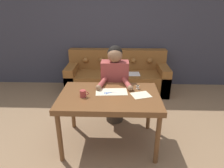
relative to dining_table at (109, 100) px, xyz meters
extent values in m
plane|color=#846647|center=(-0.05, -0.07, -0.67)|extent=(16.00, 16.00, 0.00)
cube|color=#383842|center=(-0.05, 2.23, 0.63)|extent=(8.00, 0.06, 2.60)
cube|color=brown|center=(0.00, 0.00, 0.04)|extent=(1.30, 0.85, 0.07)
cylinder|color=brown|center=(-0.59, -0.36, -0.33)|extent=(0.06, 0.06, 0.68)
cylinder|color=brown|center=(0.59, -0.36, -0.33)|extent=(0.06, 0.06, 0.68)
cylinder|color=brown|center=(-0.59, 0.36, -0.33)|extent=(0.06, 0.06, 0.68)
cylinder|color=brown|center=(0.59, 0.36, -0.33)|extent=(0.06, 0.06, 0.68)
cube|color=brown|center=(0.09, 1.78, -0.45)|extent=(2.16, 0.81, 0.44)
cube|color=brown|center=(0.09, 2.07, -0.01)|extent=(2.16, 0.22, 0.44)
cube|color=brown|center=(-0.89, 1.78, -0.37)|extent=(0.20, 0.81, 0.60)
cube|color=brown|center=(1.07, 1.78, -0.37)|extent=(0.20, 0.81, 0.60)
sphere|color=brown|center=(-0.61, 1.94, -0.01)|extent=(0.13, 0.13, 0.13)
sphere|color=brown|center=(-0.26, 1.94, -0.01)|extent=(0.13, 0.13, 0.13)
sphere|color=brown|center=(0.09, 1.94, -0.01)|extent=(0.13, 0.13, 0.13)
sphere|color=brown|center=(0.44, 1.94, -0.01)|extent=(0.13, 0.13, 0.13)
sphere|color=brown|center=(0.79, 1.94, -0.01)|extent=(0.13, 0.13, 0.13)
cube|color=white|center=(0.44, 1.67, -0.23)|extent=(0.27, 0.28, 0.00)
cylinder|color=#33281E|center=(0.06, 0.59, -0.44)|extent=(0.28, 0.28, 0.47)
cube|color=#993D38|center=(0.06, 0.59, 0.08)|extent=(0.42, 0.22, 0.56)
sphere|color=#896042|center=(0.06, 0.57, 0.45)|extent=(0.22, 0.22, 0.22)
sphere|color=black|center=(0.06, 0.60, 0.48)|extent=(0.22, 0.22, 0.22)
cylinder|color=#993D38|center=(-0.12, 0.31, 0.11)|extent=(0.14, 0.34, 0.07)
sphere|color=#896042|center=(-0.16, 0.14, 0.11)|extent=(0.08, 0.08, 0.08)
cylinder|color=#993D38|center=(0.24, 0.31, 0.11)|extent=(0.15, 0.34, 0.07)
sphere|color=#896042|center=(0.28, 0.15, 0.11)|extent=(0.08, 0.08, 0.08)
cube|color=beige|center=(0.02, 0.09, 0.08)|extent=(0.43, 0.25, 0.00)
cube|color=beige|center=(0.40, 0.01, 0.08)|extent=(0.28, 0.26, 0.00)
cube|color=silver|center=(0.10, 0.10, 0.08)|extent=(0.13, 0.07, 0.00)
cube|color=#2D569E|center=(-0.01, 0.05, 0.08)|extent=(0.09, 0.05, 0.00)
torus|color=#2D569E|center=(-0.05, 0.03, 0.08)|extent=(0.04, 0.04, 0.01)
cube|color=silver|center=(0.10, 0.07, 0.08)|extent=(0.14, 0.03, 0.00)
cube|color=#2D569E|center=(-0.01, 0.06, 0.08)|extent=(0.09, 0.02, 0.00)
torus|color=#2D569E|center=(-0.06, 0.06, 0.08)|extent=(0.04, 0.04, 0.01)
cylinder|color=silver|center=(0.03, 0.07, 0.08)|extent=(0.01, 0.01, 0.01)
cylinder|color=#9E3833|center=(-0.33, -0.07, 0.12)|extent=(0.08, 0.08, 0.09)
torus|color=#9E3833|center=(-0.28, -0.07, 0.13)|extent=(0.05, 0.01, 0.05)
cylinder|color=beige|center=(0.38, 0.21, 0.10)|extent=(0.03, 0.03, 0.04)
cylinder|color=beige|center=(0.38, 0.21, 0.12)|extent=(0.04, 0.04, 0.00)
cylinder|color=beige|center=(0.38, 0.21, 0.08)|extent=(0.04, 0.04, 0.00)
camera|label=1|loc=(0.11, -2.31, 1.20)|focal=32.00mm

